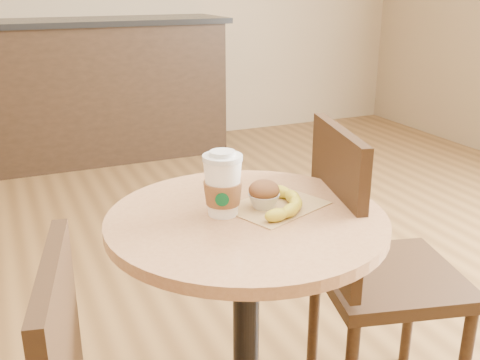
{
  "coord_description": "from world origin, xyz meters",
  "views": [
    {
      "loc": [
        -0.55,
        -1.12,
        1.3
      ],
      "look_at": [
        -0.01,
        0.09,
        0.83
      ],
      "focal_mm": 42.0,
      "sensor_mm": 36.0,
      "label": 1
    }
  ],
  "objects_px": {
    "chair_right": "(370,264)",
    "coffee_cup": "(223,186)",
    "cafe_table": "(246,291)",
    "muffin": "(264,194)",
    "banana": "(277,200)"
  },
  "relations": [
    {
      "from": "coffee_cup",
      "to": "muffin",
      "type": "xyz_separation_m",
      "value": [
        0.11,
        -0.01,
        -0.04
      ]
    },
    {
      "from": "coffee_cup",
      "to": "muffin",
      "type": "bearing_deg",
      "value": 20.72
    },
    {
      "from": "chair_right",
      "to": "muffin",
      "type": "xyz_separation_m",
      "value": [
        -0.36,
        -0.01,
        0.28
      ]
    },
    {
      "from": "chair_right",
      "to": "cafe_table",
      "type": "bearing_deg",
      "value": 108.14
    },
    {
      "from": "cafe_table",
      "to": "chair_right",
      "type": "relative_size",
      "value": 0.81
    },
    {
      "from": "chair_right",
      "to": "coffee_cup",
      "type": "height_order",
      "value": "chair_right"
    },
    {
      "from": "coffee_cup",
      "to": "banana",
      "type": "height_order",
      "value": "coffee_cup"
    },
    {
      "from": "chair_right",
      "to": "banana",
      "type": "distance_m",
      "value": 0.42
    },
    {
      "from": "coffee_cup",
      "to": "muffin",
      "type": "relative_size",
      "value": 2.03
    },
    {
      "from": "cafe_table",
      "to": "banana",
      "type": "height_order",
      "value": "banana"
    },
    {
      "from": "coffee_cup",
      "to": "muffin",
      "type": "height_order",
      "value": "coffee_cup"
    },
    {
      "from": "cafe_table",
      "to": "muffin",
      "type": "xyz_separation_m",
      "value": [
        0.06,
        0.02,
        0.25
      ]
    },
    {
      "from": "chair_right",
      "to": "muffin",
      "type": "height_order",
      "value": "chair_right"
    },
    {
      "from": "coffee_cup",
      "to": "banana",
      "type": "relative_size",
      "value": 0.7
    },
    {
      "from": "cafe_table",
      "to": "coffee_cup",
      "type": "height_order",
      "value": "coffee_cup"
    }
  ]
}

